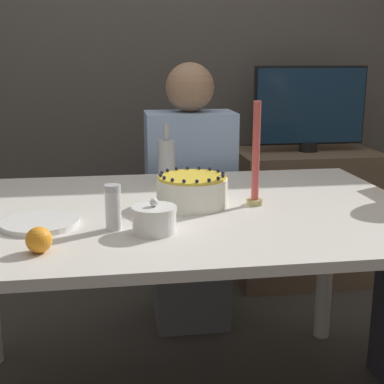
{
  "coord_description": "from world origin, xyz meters",
  "views": [
    {
      "loc": [
        -0.2,
        -1.65,
        1.25
      ],
      "look_at": [
        0.05,
        0.02,
        0.82
      ],
      "focal_mm": 50.0,
      "sensor_mm": 36.0,
      "label": 1
    }
  ],
  "objects_px": {
    "sugar_shaker": "(113,207)",
    "tv_monitor": "(310,107)",
    "sugar_bowl": "(154,219)",
    "cake": "(192,191)",
    "candle": "(256,162)",
    "bottle": "(167,160)",
    "person_man_blue_shirt": "(190,213)"
  },
  "relations": [
    {
      "from": "sugar_shaker",
      "to": "cake",
      "type": "bearing_deg",
      "value": 40.08
    },
    {
      "from": "cake",
      "to": "tv_monitor",
      "type": "distance_m",
      "value": 1.38
    },
    {
      "from": "sugar_shaker",
      "to": "sugar_bowl",
      "type": "bearing_deg",
      "value": -21.02
    },
    {
      "from": "sugar_bowl",
      "to": "tv_monitor",
      "type": "xyz_separation_m",
      "value": [
        0.96,
        1.37,
        0.17
      ]
    },
    {
      "from": "sugar_bowl",
      "to": "candle",
      "type": "xyz_separation_m",
      "value": [
        0.35,
        0.24,
        0.1
      ]
    },
    {
      "from": "cake",
      "to": "sugar_shaker",
      "type": "height_order",
      "value": "sugar_shaker"
    },
    {
      "from": "sugar_shaker",
      "to": "bottle",
      "type": "distance_m",
      "value": 0.61
    },
    {
      "from": "sugar_bowl",
      "to": "sugar_shaker",
      "type": "relative_size",
      "value": 0.96
    },
    {
      "from": "cake",
      "to": "person_man_blue_shirt",
      "type": "bearing_deg",
      "value": 82.26
    },
    {
      "from": "bottle",
      "to": "person_man_blue_shirt",
      "type": "bearing_deg",
      "value": 67.74
    },
    {
      "from": "bottle",
      "to": "cake",
      "type": "bearing_deg",
      "value": -82.53
    },
    {
      "from": "sugar_bowl",
      "to": "bottle",
      "type": "distance_m",
      "value": 0.62
    },
    {
      "from": "bottle",
      "to": "person_man_blue_shirt",
      "type": "distance_m",
      "value": 0.49
    },
    {
      "from": "sugar_bowl",
      "to": "person_man_blue_shirt",
      "type": "height_order",
      "value": "person_man_blue_shirt"
    },
    {
      "from": "sugar_bowl",
      "to": "sugar_shaker",
      "type": "height_order",
      "value": "sugar_shaker"
    },
    {
      "from": "cake",
      "to": "candle",
      "type": "relative_size",
      "value": 0.68
    },
    {
      "from": "person_man_blue_shirt",
      "to": "tv_monitor",
      "type": "relative_size",
      "value": 1.97
    },
    {
      "from": "sugar_bowl",
      "to": "person_man_blue_shirt",
      "type": "distance_m",
      "value": 1.03
    },
    {
      "from": "cake",
      "to": "person_man_blue_shirt",
      "type": "xyz_separation_m",
      "value": [
        0.1,
        0.7,
        -0.29
      ]
    },
    {
      "from": "bottle",
      "to": "tv_monitor",
      "type": "height_order",
      "value": "tv_monitor"
    },
    {
      "from": "tv_monitor",
      "to": "sugar_shaker",
      "type": "bearing_deg",
      "value": -128.85
    },
    {
      "from": "cake",
      "to": "candle",
      "type": "distance_m",
      "value": 0.23
    },
    {
      "from": "candle",
      "to": "bottle",
      "type": "height_order",
      "value": "candle"
    },
    {
      "from": "bottle",
      "to": "person_man_blue_shirt",
      "type": "xyz_separation_m",
      "value": [
        0.14,
        0.35,
        -0.32
      ]
    },
    {
      "from": "sugar_shaker",
      "to": "bottle",
      "type": "bearing_deg",
      "value": 69.84
    },
    {
      "from": "person_man_blue_shirt",
      "to": "sugar_bowl",
      "type": "bearing_deg",
      "value": 75.98
    },
    {
      "from": "person_man_blue_shirt",
      "to": "sugar_shaker",
      "type": "bearing_deg",
      "value": 69.04
    },
    {
      "from": "sugar_bowl",
      "to": "sugar_shaker",
      "type": "bearing_deg",
      "value": 158.98
    },
    {
      "from": "sugar_shaker",
      "to": "tv_monitor",
      "type": "xyz_separation_m",
      "value": [
        1.07,
        1.33,
        0.14
      ]
    },
    {
      "from": "cake",
      "to": "sugar_bowl",
      "type": "bearing_deg",
      "value": -119.18
    },
    {
      "from": "candle",
      "to": "bottle",
      "type": "xyz_separation_m",
      "value": [
        -0.25,
        0.37,
        -0.06
      ]
    },
    {
      "from": "sugar_shaker",
      "to": "person_man_blue_shirt",
      "type": "height_order",
      "value": "person_man_blue_shirt"
    }
  ]
}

